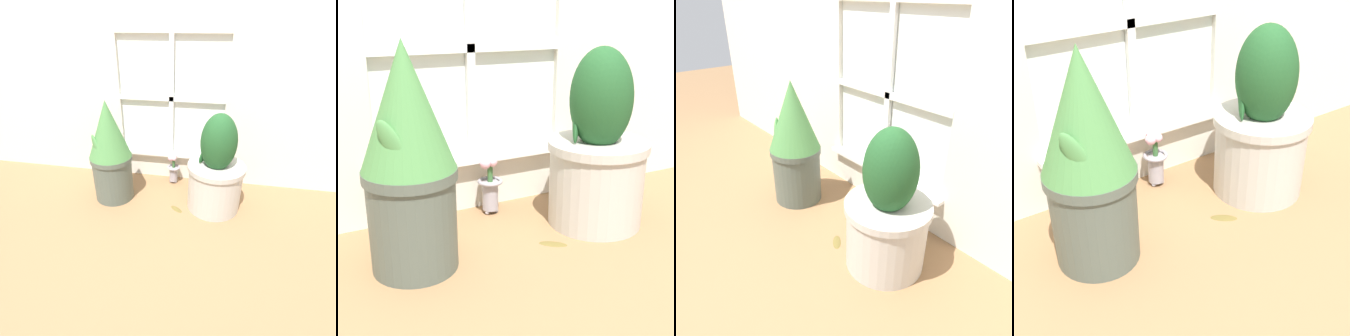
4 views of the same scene
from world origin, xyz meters
The scene contains 6 objects.
ground_plane centered at (0.00, 0.00, 0.00)m, with size 10.00×10.00×0.00m, color olive.
wall_with_window centered at (0.00, 0.56, 1.27)m, with size 4.40×0.10×2.50m.
potted_plant_left centered at (-0.39, 0.15, 0.40)m, with size 0.32×0.32×0.79m.
potted_plant_right centered at (0.39, 0.16, 0.30)m, with size 0.41×0.41×0.74m.
flower_vase centered at (0.04, 0.44, 0.14)m, with size 0.11×0.11×0.27m.
fallen_leaf centered at (0.13, 0.06, 0.00)m, with size 0.11×0.10×0.01m.
Camera 1 is at (0.35, -1.51, 1.25)m, focal length 28.00 mm.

